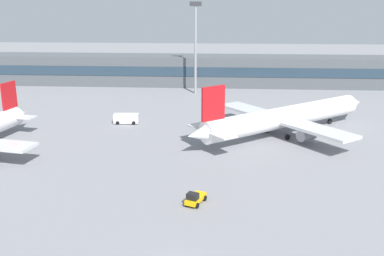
{
  "coord_description": "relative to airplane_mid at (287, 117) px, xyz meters",
  "views": [
    {
      "loc": [
        4.01,
        -36.8,
        25.11
      ],
      "look_at": [
        -1.17,
        40.0,
        3.0
      ],
      "focal_mm": 41.4,
      "sensor_mm": 36.0,
      "label": 1
    }
  ],
  "objects": [
    {
      "name": "ground_plane",
      "position": [
        -16.78,
        -7.34,
        -3.49
      ],
      "size": [
        400.0,
        400.0,
        0.0
      ],
      "primitive_type": "plane",
      "color": "gray"
    },
    {
      "name": "terminal_building",
      "position": [
        -16.78,
        52.16,
        1.01
      ],
      "size": [
        158.65,
        12.13,
        9.0
      ],
      "color": "#4C5156",
      "rests_on": "ground_plane"
    },
    {
      "name": "airplane_mid",
      "position": [
        0.0,
        0.0,
        0.0
      ],
      "size": [
        38.35,
        32.34,
        11.46
      ],
      "color": "white",
      "rests_on": "ground_plane"
    },
    {
      "name": "baggage_tug_yellow",
      "position": [
        -15.9,
        -32.25,
        -2.7
      ],
      "size": [
        2.83,
        3.9,
        1.75
      ],
      "color": "#F2B20C",
      "rests_on": "ground_plane"
    },
    {
      "name": "service_van_white",
      "position": [
        -32.85,
        5.7,
        -2.38
      ],
      "size": [
        5.3,
        2.55,
        2.08
      ],
      "color": "white",
      "rests_on": "ground_plane"
    },
    {
      "name": "floodlight_tower_west",
      "position": [
        -20.1,
        38.82,
        11.02
      ],
      "size": [
        3.2,
        0.8,
        25.02
      ],
      "color": "gray",
      "rests_on": "ground_plane"
    }
  ]
}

